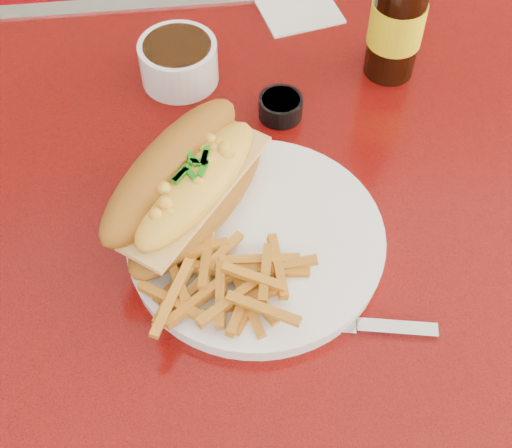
{
  "coord_description": "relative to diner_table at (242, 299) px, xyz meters",
  "views": [
    {
      "loc": [
        -0.04,
        -0.46,
        1.39
      ],
      "look_at": [
        0.01,
        -0.03,
        0.81
      ],
      "focal_mm": 50.0,
      "sensor_mm": 36.0,
      "label": 1
    }
  ],
  "objects": [
    {
      "name": "gravy_ramekin",
      "position": [
        -0.05,
        0.24,
        0.19
      ],
      "size": [
        0.13,
        0.13,
        0.05
      ],
      "rotation": [
        0.0,
        0.0,
        -0.35
      ],
      "color": "white",
      "rests_on": "diner_table"
    },
    {
      "name": "sauce_cup_right",
      "position": [
        0.07,
        0.16,
        0.18
      ],
      "size": [
        0.06,
        0.06,
        0.03
      ],
      "rotation": [
        0.0,
        0.0,
        -0.2
      ],
      "color": "black",
      "rests_on": "diner_table"
    },
    {
      "name": "diner_table",
      "position": [
        0.0,
        0.0,
        0.0
      ],
      "size": [
        1.23,
        0.83,
        0.77
      ],
      "color": "red",
      "rests_on": "ground"
    },
    {
      "name": "fries_pile",
      "position": [
        -0.02,
        -0.09,
        0.2
      ],
      "size": [
        0.15,
        0.14,
        0.04
      ],
      "primitive_type": null,
      "rotation": [
        0.0,
        0.0,
        -0.29
      ],
      "color": "orange",
      "rests_on": "dinner_plate"
    },
    {
      "name": "fork",
      "position": [
        0.03,
        -0.07,
        0.18
      ],
      "size": [
        0.02,
        0.16,
        0.0
      ],
      "rotation": [
        0.0,
        0.0,
        1.62
      ],
      "color": "#B9B9BE",
      "rests_on": "dinner_plate"
    },
    {
      "name": "knife",
      "position": [
        0.09,
        -0.14,
        0.16
      ],
      "size": [
        0.21,
        0.06,
        0.01
      ],
      "rotation": [
        0.0,
        0.0,
        -0.2
      ],
      "color": "#B9B9BE",
      "rests_on": "diner_table"
    },
    {
      "name": "dinner_plate",
      "position": [
        0.01,
        -0.03,
        0.17
      ],
      "size": [
        0.32,
        0.32,
        0.02
      ],
      "rotation": [
        0.0,
        0.0,
        0.19
      ],
      "color": "white",
      "rests_on": "diner_table"
    },
    {
      "name": "paper_napkin",
      "position": [
        0.12,
        0.36,
        0.16
      ],
      "size": [
        0.12,
        0.12,
        0.0
      ],
      "primitive_type": "cube",
      "rotation": [
        0.0,
        0.0,
        0.21
      ],
      "color": "white",
      "rests_on": "diner_table"
    },
    {
      "name": "booth_bench_far",
      "position": [
        0.0,
        0.81,
        -0.32
      ],
      "size": [
        1.2,
        0.51,
        0.9
      ],
      "color": "maroon",
      "rests_on": "ground"
    },
    {
      "name": "beer_bottle",
      "position": [
        0.22,
        0.22,
        0.26
      ],
      "size": [
        0.08,
        0.08,
        0.26
      ],
      "rotation": [
        0.0,
        0.0,
        -0.32
      ],
      "color": "black",
      "rests_on": "diner_table"
    },
    {
      "name": "mac_hoagie",
      "position": [
        -0.05,
        0.01,
        0.22
      ],
      "size": [
        0.22,
        0.24,
        0.1
      ],
      "rotation": [
        0.0,
        0.0,
        0.9
      ],
      "color": "#A2601A",
      "rests_on": "dinner_plate"
    }
  ]
}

